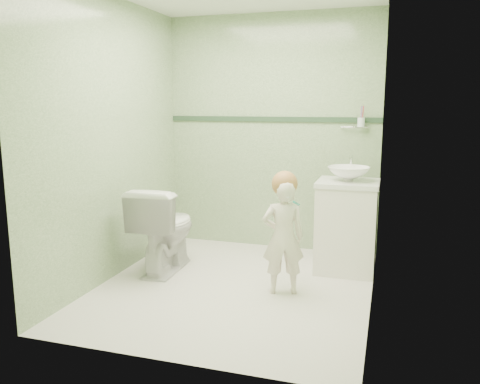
% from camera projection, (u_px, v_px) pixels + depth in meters
% --- Properties ---
extents(ground, '(2.50, 2.50, 0.00)m').
position_uv_depth(ground, '(235.00, 287.00, 4.05)').
color(ground, silver).
rests_on(ground, ground).
extents(room_shell, '(2.50, 2.54, 2.40)m').
position_uv_depth(room_shell, '(234.00, 143.00, 3.83)').
color(room_shell, '#82A273').
rests_on(room_shell, ground).
extents(trim_stripe, '(2.20, 0.02, 0.05)m').
position_uv_depth(trim_stripe, '(271.00, 119.00, 4.97)').
color(trim_stripe, '#29432D').
rests_on(trim_stripe, room_shell).
extents(vanity, '(0.52, 0.50, 0.80)m').
position_uv_depth(vanity, '(346.00, 228.00, 4.39)').
color(vanity, white).
rests_on(vanity, ground).
extents(counter, '(0.54, 0.52, 0.04)m').
position_uv_depth(counter, '(348.00, 183.00, 4.32)').
color(counter, white).
rests_on(counter, vanity).
extents(basin, '(0.37, 0.37, 0.13)m').
position_uv_depth(basin, '(349.00, 174.00, 4.30)').
color(basin, white).
rests_on(basin, counter).
extents(faucet, '(0.03, 0.13, 0.18)m').
position_uv_depth(faucet, '(351.00, 162.00, 4.46)').
color(faucet, silver).
rests_on(faucet, counter).
extents(cup_holder, '(0.26, 0.07, 0.21)m').
position_uv_depth(cup_holder, '(360.00, 122.00, 4.66)').
color(cup_holder, silver).
rests_on(cup_holder, room_shell).
extents(toilet, '(0.47, 0.79, 0.78)m').
position_uv_depth(toilet, '(165.00, 228.00, 4.40)').
color(toilet, white).
rests_on(toilet, ground).
extents(toddler, '(0.39, 0.32, 0.92)m').
position_uv_depth(toddler, '(283.00, 237.00, 3.85)').
color(toddler, white).
rests_on(toddler, ground).
extents(hair_cap, '(0.21, 0.21, 0.21)m').
position_uv_depth(hair_cap, '(285.00, 184.00, 3.80)').
color(hair_cap, '#AA733E').
rests_on(hair_cap, toddler).
extents(teal_toothbrush, '(0.10, 0.14, 0.08)m').
position_uv_depth(teal_toothbrush, '(295.00, 203.00, 3.67)').
color(teal_toothbrush, '#189280').
rests_on(teal_toothbrush, toddler).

